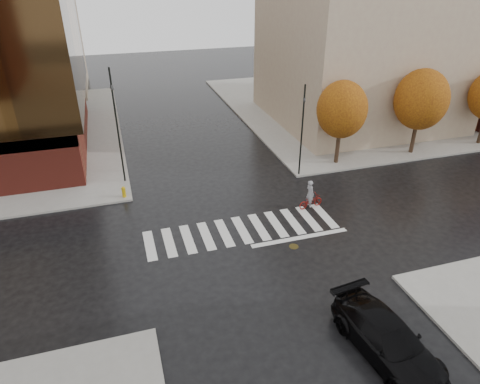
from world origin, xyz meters
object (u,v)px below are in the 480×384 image
Objects in this scene: sedan at (387,339)px; cyclist at (310,198)px; traffic_light_ne at (302,126)px; fire_hydrant at (124,191)px; traffic_light_nw at (116,118)px.

sedan is 2.83× the size of cyclist.
fire_hydrant is at bearing -16.29° from traffic_light_ne.
traffic_light_nw is (-11.36, 7.26, 4.22)m from cyclist.
traffic_light_nw is 1.21× the size of traffic_light_ne.
traffic_light_nw is at bearing 108.81° from sedan.
traffic_light_nw reaches higher than fire_hydrant.
sedan reaches higher than fire_hydrant.
cyclist is 0.29× the size of traffic_light_ne.
traffic_light_nw is at bearing 47.65° from cyclist.
traffic_light_ne is (3.41, 16.30, 3.13)m from sedan.
traffic_light_ne is at bearing -25.05° from cyclist.
traffic_light_ne reaches higher than cyclist.
cyclist is 14.12m from traffic_light_nw.
traffic_light_nw is at bearing -27.49° from traffic_light_ne.
fire_hydrant is (-12.80, 0.20, -3.36)m from traffic_light_ne.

